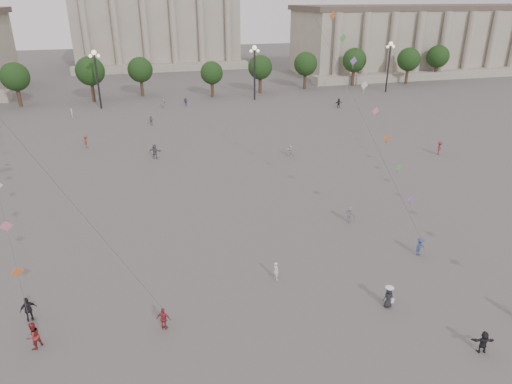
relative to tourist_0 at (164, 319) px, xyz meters
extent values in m
plane|color=#4F4D4A|center=(8.85, -4.23, -0.79)|extent=(360.00, 360.00, 0.00)
cube|color=gray|center=(83.85, 90.77, 7.21)|extent=(80.00, 22.00, 16.00)
cube|color=brown|center=(83.85, 90.77, 15.81)|extent=(81.60, 22.44, 1.20)
cube|color=gray|center=(83.85, 77.77, 0.21)|extent=(84.00, 4.00, 2.00)
cube|color=gray|center=(8.85, 125.77, 9.21)|extent=(46.00, 30.00, 20.00)
cube|color=gray|center=(8.85, 108.77, 0.21)|extent=(48.30, 4.00, 2.00)
cylinder|color=#3D2D1E|center=(-21.15, 73.77, 0.97)|extent=(0.70, 0.70, 3.52)
sphere|color=black|center=(-21.15, 73.77, 4.65)|extent=(5.12, 5.12, 5.12)
cylinder|color=#3D2D1E|center=(-9.15, 73.77, 0.97)|extent=(0.70, 0.70, 3.52)
sphere|color=black|center=(-9.15, 73.77, 4.65)|extent=(5.12, 5.12, 5.12)
cylinder|color=#3D2D1E|center=(2.85, 73.77, 0.97)|extent=(0.70, 0.70, 3.52)
sphere|color=black|center=(2.85, 73.77, 4.65)|extent=(5.12, 5.12, 5.12)
cylinder|color=#3D2D1E|center=(14.85, 73.77, 0.97)|extent=(0.70, 0.70, 3.52)
sphere|color=black|center=(14.85, 73.77, 4.65)|extent=(5.12, 5.12, 5.12)
cylinder|color=#3D2D1E|center=(26.85, 73.77, 0.97)|extent=(0.70, 0.70, 3.52)
sphere|color=black|center=(26.85, 73.77, 4.65)|extent=(5.12, 5.12, 5.12)
cylinder|color=#3D2D1E|center=(38.85, 73.77, 0.97)|extent=(0.70, 0.70, 3.52)
sphere|color=black|center=(38.85, 73.77, 4.65)|extent=(5.12, 5.12, 5.12)
cylinder|color=#3D2D1E|center=(50.85, 73.77, 0.97)|extent=(0.70, 0.70, 3.52)
sphere|color=black|center=(50.85, 73.77, 4.65)|extent=(5.12, 5.12, 5.12)
cylinder|color=#3D2D1E|center=(62.85, 73.77, 0.97)|extent=(0.70, 0.70, 3.52)
sphere|color=black|center=(62.85, 73.77, 4.65)|extent=(5.12, 5.12, 5.12)
cylinder|color=#3D2D1E|center=(74.85, 73.77, 0.97)|extent=(0.70, 0.70, 3.52)
sphere|color=black|center=(74.85, 73.77, 4.65)|extent=(5.12, 5.12, 5.12)
cylinder|color=#262628|center=(-6.15, 65.77, 4.21)|extent=(0.36, 0.36, 10.00)
sphere|color=#FFE5B2|center=(-6.15, 65.77, 9.41)|extent=(0.90, 0.90, 0.90)
sphere|color=#FFE5B2|center=(-6.85, 65.77, 8.81)|extent=(0.60, 0.60, 0.60)
sphere|color=#FFE5B2|center=(-5.45, 65.77, 8.81)|extent=(0.60, 0.60, 0.60)
cylinder|color=#262628|center=(23.85, 65.77, 4.21)|extent=(0.36, 0.36, 10.00)
sphere|color=#FFE5B2|center=(23.85, 65.77, 9.41)|extent=(0.90, 0.90, 0.90)
sphere|color=#FFE5B2|center=(23.15, 65.77, 8.81)|extent=(0.60, 0.60, 0.60)
sphere|color=#FFE5B2|center=(24.55, 65.77, 8.81)|extent=(0.60, 0.60, 0.60)
cylinder|color=#262628|center=(53.85, 65.77, 4.21)|extent=(0.36, 0.36, 10.00)
sphere|color=#FFE5B2|center=(53.85, 65.77, 9.41)|extent=(0.90, 0.90, 0.90)
sphere|color=#FFE5B2|center=(53.15, 65.77, 8.81)|extent=(0.60, 0.60, 0.60)
sphere|color=#FFE5B2|center=(54.55, 65.77, 8.81)|extent=(0.60, 0.60, 0.60)
imported|color=navy|center=(9.49, 63.57, 0.03)|extent=(0.98, 0.44, 1.64)
imported|color=black|center=(18.26, -7.15, -0.05)|extent=(1.45, 0.81, 1.49)
imported|color=#BBBCB7|center=(5.21, 63.41, 0.00)|extent=(1.45, 1.27, 1.58)
imported|color=slate|center=(18.12, 10.55, 0.02)|extent=(1.19, 0.90, 1.62)
imported|color=silver|center=(19.07, 30.33, -0.03)|extent=(1.47, 0.81, 1.51)
imported|color=maroon|center=(38.66, 25.56, 0.11)|extent=(1.33, 1.24, 1.80)
imported|color=black|center=(37.43, 54.72, 0.07)|extent=(1.66, 0.77, 1.72)
imported|color=silver|center=(-10.82, 60.08, -0.01)|extent=(0.47, 0.63, 1.57)
imported|color=#5E5E63|center=(1.73, 34.04, 0.17)|extent=(1.81, 1.41, 1.91)
imported|color=silver|center=(8.61, 3.43, -0.05)|extent=(0.54, 0.64, 1.49)
imported|color=slate|center=(2.24, 51.13, -0.03)|extent=(0.90, 0.39, 1.52)
imported|color=brown|center=(-7.26, 41.28, 0.07)|extent=(0.71, 1.15, 1.73)
imported|color=#A02B37|center=(0.00, 0.00, 0.00)|extent=(1.00, 0.78, 1.58)
imported|color=black|center=(-8.47, 3.19, 0.10)|extent=(1.13, 0.77, 1.79)
imported|color=maroon|center=(-7.74, 0.35, 0.12)|extent=(1.11, 1.12, 1.83)
imported|color=navy|center=(21.08, 3.62, 0.01)|extent=(1.19, 0.96, 1.60)
imported|color=black|center=(15.05, -1.76, -0.04)|extent=(0.73, 0.48, 1.50)
cone|color=white|center=(15.05, -1.76, 0.83)|extent=(0.52, 0.52, 0.14)
cylinder|color=white|center=(15.05, -1.76, 0.77)|extent=(0.60, 0.60, 0.02)
cube|color=white|center=(15.30, -1.91, -0.24)|extent=(0.22, 0.10, 0.35)
cylinder|color=#3F3F3F|center=(-5.21, 2.78, 8.63)|extent=(0.02, 0.02, 19.60)
cube|color=#C4662E|center=(-8.38, 2.54, 3.38)|extent=(0.76, 0.25, 0.76)
cube|color=pink|center=(-9.03, 4.74, 5.52)|extent=(0.76, 0.25, 0.76)
cube|color=#895AB5|center=(20.67, 5.24, 3.53)|extent=(0.76, 0.25, 0.76)
cube|color=#53A84D|center=(20.27, 6.86, 5.80)|extent=(0.76, 0.25, 0.76)
cube|color=#C4662E|center=(19.87, 8.48, 7.89)|extent=(0.76, 0.25, 0.76)
cube|color=pink|center=(19.46, 10.10, 9.88)|extent=(0.76, 0.25, 0.76)
cube|color=white|center=(19.06, 11.72, 11.80)|extent=(0.76, 0.25, 0.76)
cube|color=#895AB5|center=(18.66, 13.34, 13.66)|extent=(0.76, 0.25, 0.76)
cube|color=#53A84D|center=(18.25, 14.96, 15.47)|extent=(0.76, 0.25, 0.76)
cube|color=#C4662E|center=(17.85, 16.58, 17.25)|extent=(0.76, 0.25, 0.76)
camera|label=1|loc=(-0.52, -24.18, 19.04)|focal=32.00mm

